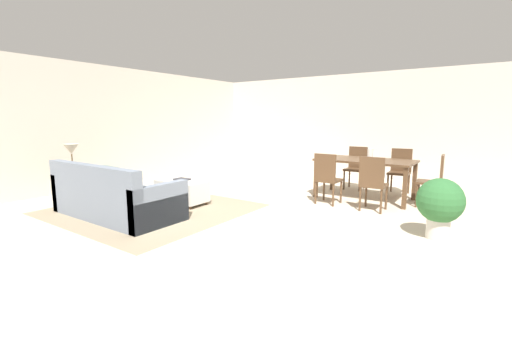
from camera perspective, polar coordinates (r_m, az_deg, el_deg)
ground_plane at (r=5.14m, az=0.73°, el=-8.61°), size 10.80×10.80×0.00m
wall_back at (r=9.48m, az=18.17°, el=7.17°), size 9.00×0.12×2.70m
wall_left at (r=8.58m, az=-23.05°, el=6.80°), size 0.12×11.00×2.70m
area_rug at (r=6.11m, az=-16.96°, el=-6.16°), size 3.00×2.80×0.01m
couch at (r=5.81m, az=-22.65°, el=-4.32°), size 2.20×0.96×0.86m
ottoman_table at (r=6.31m, az=-12.33°, el=-3.28°), size 0.94×0.49×0.43m
side_table at (r=7.03m, az=-28.20°, el=-1.28°), size 0.40×0.40×0.55m
table_lamp at (r=6.97m, az=-28.51°, el=2.98°), size 0.26×0.26×0.52m
dining_table at (r=6.84m, az=17.79°, el=1.07°), size 1.76×0.95×0.76m
dining_chair_near_left at (r=6.20m, az=11.78°, el=-0.87°), size 0.41×0.41×0.92m
dining_chair_near_right at (r=5.92m, az=18.96°, el=-1.61°), size 0.41×0.41×0.92m
dining_chair_far_left at (r=7.78m, az=16.42°, el=0.87°), size 0.40×0.40×0.92m
dining_chair_far_right at (r=7.57m, az=22.96°, el=0.33°), size 0.41×0.41×0.92m
dining_chair_head_east at (r=6.64m, az=27.76°, el=-1.08°), size 0.43×0.43×0.92m
vase_centerpiece at (r=6.84m, az=18.56°, el=2.62°), size 0.11×0.11×0.20m
book_on_ottoman at (r=6.28m, az=-12.27°, el=-1.45°), size 0.26×0.20×0.03m
potted_plant at (r=4.93m, az=28.41°, el=-4.85°), size 0.57×0.57×0.79m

